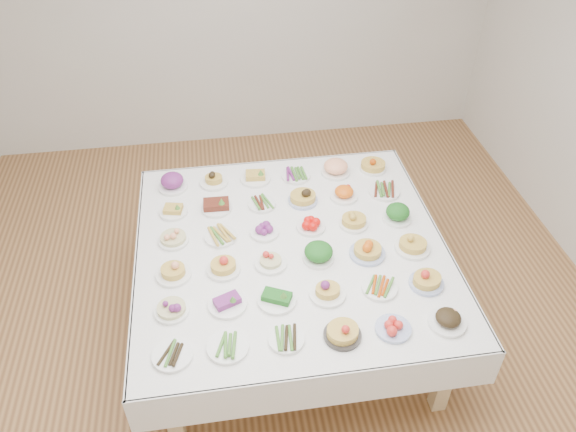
{
  "coord_description": "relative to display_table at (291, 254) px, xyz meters",
  "views": [
    {
      "loc": [
        -0.3,
        -2.75,
        3.21
      ],
      "look_at": [
        0.13,
        0.04,
        0.88
      ],
      "focal_mm": 35.0,
      "sensor_mm": 36.0,
      "label": 1
    }
  ],
  "objects": [
    {
      "name": "room_envelope",
      "position": [
        -0.13,
        0.11,
        1.15
      ],
      "size": [
        5.02,
        5.02,
        2.81
      ],
      "color": "#A47544",
      "rests_on": "ground"
    },
    {
      "name": "display_table",
      "position": [
        0.0,
        0.0,
        0.0
      ],
      "size": [
        2.0,
        2.0,
        0.75
      ],
      "color": "white",
      "rests_on": "ground"
    },
    {
      "name": "dish_0",
      "position": [
        -0.75,
        -0.76,
        0.09
      ],
      "size": [
        0.21,
        0.21,
        0.05
      ],
      "color": "white",
      "rests_on": "display_table"
    },
    {
      "name": "dish_1",
      "position": [
        -0.46,
        -0.75,
        0.1
      ],
      "size": [
        0.22,
        0.22,
        0.05
      ],
      "color": "white",
      "rests_on": "display_table"
    },
    {
      "name": "dish_2",
      "position": [
        -0.15,
        -0.75,
        0.09
      ],
      "size": [
        0.19,
        0.19,
        0.05
      ],
      "color": "white",
      "rests_on": "display_table"
    },
    {
      "name": "dish_3",
      "position": [
        0.16,
        -0.76,
        0.14
      ],
      "size": [
        0.23,
        0.22,
        0.14
      ],
      "color": "#2D2A28",
      "rests_on": "display_table"
    },
    {
      "name": "dish_4",
      "position": [
        0.45,
        -0.76,
        0.1
      ],
      "size": [
        0.2,
        0.2,
        0.08
      ],
      "color": "#4C66B2",
      "rests_on": "display_table"
    },
    {
      "name": "dish_5",
      "position": [
        0.76,
        -0.76,
        0.13
      ],
      "size": [
        0.21,
        0.21,
        0.12
      ],
      "color": "white",
      "rests_on": "display_table"
    },
    {
      "name": "dish_6",
      "position": [
        -0.76,
        -0.45,
        0.12
      ],
      "size": [
        0.2,
        0.2,
        0.11
      ],
      "color": "white",
      "rests_on": "display_table"
    },
    {
      "name": "dish_7",
      "position": [
        -0.44,
        -0.45,
        0.11
      ],
      "size": [
        0.22,
        0.22,
        0.09
      ],
      "color": "white",
      "rests_on": "display_table"
    },
    {
      "name": "dish_8",
      "position": [
        -0.16,
        -0.46,
        0.11
      ],
      "size": [
        0.22,
        0.22,
        0.1
      ],
      "color": "white",
      "rests_on": "display_table"
    },
    {
      "name": "dish_9",
      "position": [
        0.14,
        -0.45,
        0.12
      ],
      "size": [
        0.21,
        0.21,
        0.12
      ],
      "color": "white",
      "rests_on": "display_table"
    },
    {
      "name": "dish_10",
      "position": [
        0.46,
        -0.46,
        0.09
      ],
      "size": [
        0.21,
        0.21,
        0.05
      ],
      "color": "white",
      "rests_on": "display_table"
    },
    {
      "name": "dish_11",
      "position": [
        0.74,
        -0.46,
        0.13
      ],
      "size": [
        0.21,
        0.21,
        0.13
      ],
      "color": "#4C66B2",
      "rests_on": "display_table"
    },
    {
      "name": "dish_12",
      "position": [
        -0.75,
        -0.16,
        0.12
      ],
      "size": [
        0.21,
        0.21,
        0.12
      ],
      "color": "white",
      "rests_on": "display_table"
    },
    {
      "name": "dish_13",
      "position": [
        -0.45,
        -0.16,
        0.12
      ],
      "size": [
        0.21,
        0.21,
        0.12
      ],
      "color": "white",
      "rests_on": "display_table"
    },
    {
      "name": "dish_14",
      "position": [
        -0.15,
        -0.15,
        0.12
      ],
      "size": [
        0.2,
        0.2,
        0.1
      ],
      "color": "white",
      "rests_on": "display_table"
    },
    {
      "name": "dish_15",
      "position": [
        0.15,
        -0.15,
        0.12
      ],
      "size": [
        0.2,
        0.2,
        0.11
      ],
      "color": "white",
      "rests_on": "display_table"
    },
    {
      "name": "dish_16",
      "position": [
        0.46,
        -0.15,
        0.13
      ],
      "size": [
        0.22,
        0.22,
        0.13
      ],
      "color": "#4C66B2",
      "rests_on": "display_table"
    },
    {
      "name": "dish_17",
      "position": [
        0.76,
        -0.15,
        0.13
      ],
      "size": [
        0.23,
        0.22,
        0.13
      ],
      "color": "white",
      "rests_on": "display_table"
    },
    {
      "name": "dish_18",
      "position": [
        -0.75,
        0.16,
        0.12
      ],
      "size": [
        0.2,
        0.2,
        0.11
      ],
      "color": "white",
      "rests_on": "display_table"
    },
    {
      "name": "dish_19",
      "position": [
        -0.45,
        0.15,
        0.1
      ],
      "size": [
        0.23,
        0.21,
        0.05
      ],
      "color": "white",
      "rests_on": "display_table"
    },
    {
      "name": "dish_20",
      "position": [
        -0.16,
        0.15,
        0.1
      ],
      "size": [
        0.19,
        0.19,
        0.08
      ],
      "color": "white",
      "rests_on": "display_table"
    },
    {
      "name": "dish_21",
      "position": [
        0.16,
        0.15,
        0.11
      ],
      "size": [
        0.19,
        0.19,
        0.08
      ],
      "color": "white",
      "rests_on": "display_table"
    },
    {
      "name": "dish_22",
      "position": [
        0.45,
        0.14,
        0.12
      ],
      "size": [
        0.19,
        0.19,
        0.11
      ],
      "color": "white",
      "rests_on": "display_table"
    },
    {
      "name": "dish_23",
      "position": [
        0.75,
        0.16,
        0.12
      ],
      "size": [
        0.2,
        0.2,
        0.11
      ],
      "color": "white",
      "rests_on": "display_table"
    },
    {
      "name": "dish_24",
      "position": [
        -0.75,
        0.45,
        0.1
      ],
      "size": [
        0.19,
        0.19,
        0.08
      ],
      "color": "white",
      "rests_on": "display_table"
    },
    {
      "name": "dish_25",
      "position": [
        -0.46,
        0.45,
        0.11
      ],
      "size": [
        0.21,
        0.21,
        0.1
      ],
      "color": "white",
      "rests_on": "display_table"
    },
    {
      "name": "dish_26",
      "position": [
        -0.14,
        0.45,
        0.09
      ],
      "size": [
        0.19,
        0.19,
        0.05
      ],
      "color": "white",
      "rests_on": "display_table"
    },
    {
      "name": "dish_27",
      "position": [
        0.15,
        0.45,
        0.14
      ],
      "size": [
        0.2,
        0.2,
        0.13
      ],
      "color": "#4C66B2",
      "rests_on": "display_table"
    },
    {
      "name": "dish_28",
      "position": [
        0.45,
        0.45,
        0.12
      ],
      "size": [
        0.19,
        0.19,
        0.11
      ],
      "color": "white",
      "rests_on": "display_table"
    },
    {
      "name": "dish_29",
      "position": [
        0.75,
        0.46,
        0.1
      ],
      "size": [
        0.22,
        0.22,
        0.05
      ],
      "color": "white",
      "rests_on": "display_table"
    },
    {
      "name": "dish_30",
      "position": [
        -0.76,
        0.75,
        0.12
      ],
      "size": [
        0.21,
        0.21,
        0.11
      ],
      "color": "white",
      "rests_on": "display_table"
    },
    {
      "name": "dish_31",
      "position": [
        -0.46,
        0.76,
        0.12
      ],
      "size": [
        0.2,
        0.2,
        0.11
      ],
      "color": "white",
      "rests_on": "display_table"
    },
    {
      "name": "dish_32",
      "position": [
        -0.15,
        0.76,
        0.12
      ],
      "size": [
        0.22,
        0.22,
        0.1
      ],
      "color": "white",
      "rests_on": "display_table"
    },
    {
      "name": "dish_33",
      "position": [
        0.15,
        0.75,
        0.1
      ],
      "size": [
        0.21,
        0.21,
        0.05
      ],
      "color": "white",
      "rests_on": "display_table"
    },
    {
      "name": "dish_34",
      "position": [
        0.46,
        0.75,
        0.14
      ],
      "size": [
        0.22,
        0.22,
        0.14
      ],
      "color": "white",
      "rests_on": "display_table"
    },
    {
      "name": "dish_35",
      "position": [
        0.75,
        0.76,
        0.13
      ],
      "size": [
        0.22,
        0.21,
        0.13
      ],
      "color": "white",
      "rests_on": "display_table"
    }
  ]
}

